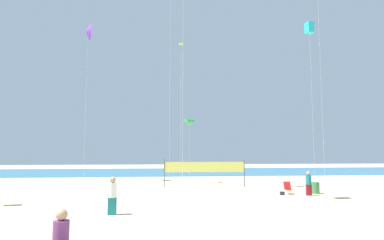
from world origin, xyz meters
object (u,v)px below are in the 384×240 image
object	(u,v)px
volleyball_net	(205,168)
folding_beach_chair	(288,188)
trash_barrel	(315,188)
beach_handbag	(282,193)
beachgoer_teal_shirt	(309,182)
beachgoer_white_shirt	(112,194)
kite_cyan_box	(309,28)
kite_violet_delta	(88,32)
kite_lime_diamond	(181,50)
kite_green_tube	(189,121)

from	to	relation	value
volleyball_net	folding_beach_chair	bearing A→B (deg)	-44.38
trash_barrel	beach_handbag	size ratio (longest dim) A/B	2.61
beachgoer_teal_shirt	trash_barrel	distance (m)	1.48
beachgoer_white_shirt	trash_barrel	world-z (taller)	beachgoer_white_shirt
kite_cyan_box	beach_handbag	bearing A→B (deg)	-141.51
folding_beach_chair	kite_cyan_box	bearing A→B (deg)	55.52
kite_violet_delta	folding_beach_chair	bearing A→B (deg)	-32.40
beachgoer_teal_shirt	beachgoer_white_shirt	bearing A→B (deg)	7.89
beach_handbag	kite_lime_diamond	size ratio (longest dim) A/B	0.02
beach_handbag	beachgoer_teal_shirt	bearing A→B (deg)	-11.22
folding_beach_chair	kite_green_tube	world-z (taller)	kite_green_tube
kite_cyan_box	kite_green_tube	bearing A→B (deg)	148.61
trash_barrel	kite_lime_diamond	world-z (taller)	kite_lime_diamond
kite_violet_delta	kite_green_tube	size ratio (longest dim) A/B	2.62
kite_green_tube	beachgoer_white_shirt	bearing A→B (deg)	-108.76
trash_barrel	volleyball_net	distance (m)	9.28
beachgoer_teal_shirt	volleyball_net	bearing A→B (deg)	-59.46
kite_green_tube	beach_handbag	bearing A→B (deg)	-58.16
beachgoer_white_shirt	kite_lime_diamond	xyz separation A→B (m)	(4.46, 17.82, 13.27)
trash_barrel	kite_cyan_box	size ratio (longest dim) A/B	0.06
kite_lime_diamond	folding_beach_chair	bearing A→B (deg)	-57.13
beach_handbag	kite_green_tube	distance (m)	12.53
folding_beach_chair	volleyball_net	world-z (taller)	volleyball_net
volleyball_net	kite_green_tube	xyz separation A→B (m)	(-1.04, 3.47, 4.51)
beachgoer_teal_shirt	trash_barrel	size ratio (longest dim) A/B	2.05
beachgoer_white_shirt	beachgoer_teal_shirt	xyz separation A→B (m)	(12.85, 5.70, -0.09)
trash_barrel	kite_cyan_box	bearing A→B (deg)	63.44
volleyball_net	trash_barrel	bearing A→B (deg)	-34.68
trash_barrel	beach_handbag	distance (m)	2.89
kite_cyan_box	kite_green_tube	world-z (taller)	kite_cyan_box
beachgoer_white_shirt	kite_lime_diamond	bearing A→B (deg)	0.76
folding_beach_chair	kite_violet_delta	world-z (taller)	kite_violet_delta
beachgoer_teal_shirt	kite_violet_delta	bearing A→B (deg)	-48.84
beachgoer_teal_shirt	kite_lime_diamond	world-z (taller)	kite_lime_diamond
kite_violet_delta	kite_cyan_box	xyz separation A→B (m)	(20.60, -8.15, -1.98)
beachgoer_teal_shirt	kite_cyan_box	distance (m)	13.58
folding_beach_chair	kite_violet_delta	size ratio (longest dim) A/B	0.05
trash_barrel	kite_violet_delta	bearing A→B (deg)	150.74
beachgoer_white_shirt	kite_green_tube	bearing A→B (deg)	-3.94
kite_violet_delta	volleyball_net	bearing A→B (deg)	-25.41
folding_beach_chair	beach_handbag	world-z (taller)	folding_beach_chair
beachgoer_teal_shirt	kite_green_tube	size ratio (longest dim) A/B	0.27
trash_barrel	volleyball_net	bearing A→B (deg)	145.32
beachgoer_teal_shirt	kite_cyan_box	size ratio (longest dim) A/B	0.12
trash_barrel	folding_beach_chair	bearing A→B (deg)	-177.80
beachgoer_white_shirt	folding_beach_chair	bearing A→B (deg)	-45.72
kite_cyan_box	kite_green_tube	xyz separation A→B (m)	(-9.93, 6.06, -7.65)
beachgoer_white_shirt	kite_green_tube	size ratio (longest dim) A/B	0.29
beachgoer_white_shirt	kite_green_tube	distance (m)	17.06
beach_handbag	kite_lime_diamond	distance (m)	19.53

